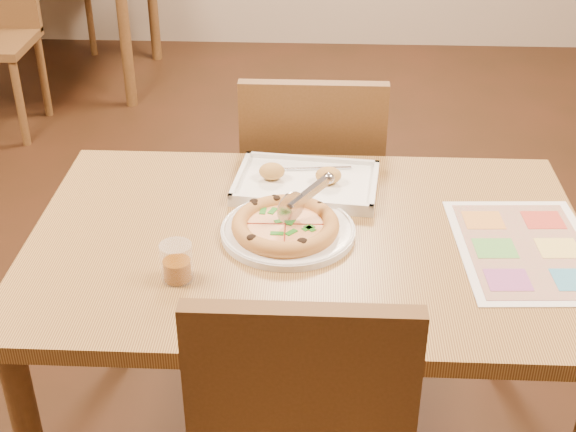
{
  "coord_description": "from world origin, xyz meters",
  "views": [
    {
      "loc": [
        0.03,
        -1.58,
        1.72
      ],
      "look_at": [
        -0.05,
        0.01,
        0.77
      ],
      "focal_mm": 50.0,
      "sensor_mm": 36.0,
      "label": 1
    }
  ],
  "objects_px": {
    "pizza_cutter": "(304,197)",
    "glass_tumbler": "(177,264)",
    "dining_table": "(308,266)",
    "chair_far": "(312,174)",
    "plate": "(288,231)",
    "appetizer_tray": "(305,183)",
    "menu": "(526,249)",
    "pizza": "(285,225)"
  },
  "relations": [
    {
      "from": "plate",
      "to": "menu",
      "type": "bearing_deg",
      "value": -4.29
    },
    {
      "from": "dining_table",
      "to": "menu",
      "type": "xyz_separation_m",
      "value": [
        0.5,
        -0.03,
        0.09
      ]
    },
    {
      "from": "chair_far",
      "to": "pizza_cutter",
      "type": "distance_m",
      "value": 0.62
    },
    {
      "from": "dining_table",
      "to": "pizza",
      "type": "relative_size",
      "value": 5.19
    },
    {
      "from": "pizza",
      "to": "pizza_cutter",
      "type": "height_order",
      "value": "pizza_cutter"
    },
    {
      "from": "plate",
      "to": "appetizer_tray",
      "type": "height_order",
      "value": "appetizer_tray"
    },
    {
      "from": "dining_table",
      "to": "appetizer_tray",
      "type": "xyz_separation_m",
      "value": [
        -0.01,
        0.23,
        0.1
      ]
    },
    {
      "from": "dining_table",
      "to": "pizza_cutter",
      "type": "relative_size",
      "value": 10.5
    },
    {
      "from": "pizza",
      "to": "pizza_cutter",
      "type": "relative_size",
      "value": 2.02
    },
    {
      "from": "chair_far",
      "to": "glass_tumbler",
      "type": "xyz_separation_m",
      "value": [
        -0.27,
        -0.79,
        0.19
      ]
    },
    {
      "from": "menu",
      "to": "glass_tumbler",
      "type": "bearing_deg",
      "value": -169.02
    },
    {
      "from": "dining_table",
      "to": "menu",
      "type": "distance_m",
      "value": 0.5
    },
    {
      "from": "menu",
      "to": "pizza_cutter",
      "type": "bearing_deg",
      "value": 172.6
    },
    {
      "from": "chair_far",
      "to": "glass_tumbler",
      "type": "bearing_deg",
      "value": 70.72
    },
    {
      "from": "pizza",
      "to": "appetizer_tray",
      "type": "height_order",
      "value": "appetizer_tray"
    },
    {
      "from": "glass_tumbler",
      "to": "appetizer_tray",
      "type": "bearing_deg",
      "value": 57.81
    },
    {
      "from": "appetizer_tray",
      "to": "menu",
      "type": "height_order",
      "value": "appetizer_tray"
    },
    {
      "from": "appetizer_tray",
      "to": "glass_tumbler",
      "type": "relative_size",
      "value": 4.43
    },
    {
      "from": "chair_far",
      "to": "glass_tumbler",
      "type": "distance_m",
      "value": 0.85
    },
    {
      "from": "dining_table",
      "to": "pizza_cutter",
      "type": "xyz_separation_m",
      "value": [
        -0.01,
        0.03,
        0.17
      ]
    },
    {
      "from": "chair_far",
      "to": "dining_table",
      "type": "bearing_deg",
      "value": 90.0
    },
    {
      "from": "chair_far",
      "to": "pizza",
      "type": "distance_m",
      "value": 0.63
    },
    {
      "from": "pizza_cutter",
      "to": "pizza",
      "type": "bearing_deg",
      "value": 179.69
    },
    {
      "from": "pizza",
      "to": "dining_table",
      "type": "bearing_deg",
      "value": 2.43
    },
    {
      "from": "chair_far",
      "to": "plate",
      "type": "xyz_separation_m",
      "value": [
        -0.05,
        -0.6,
        0.16
      ]
    },
    {
      "from": "menu",
      "to": "dining_table",
      "type": "bearing_deg",
      "value": 176.02
    },
    {
      "from": "dining_table",
      "to": "pizza_cutter",
      "type": "height_order",
      "value": "pizza_cutter"
    },
    {
      "from": "chair_far",
      "to": "pizza",
      "type": "xyz_separation_m",
      "value": [
        -0.05,
        -0.6,
        0.18
      ]
    },
    {
      "from": "pizza_cutter",
      "to": "dining_table",
      "type": "bearing_deg",
      "value": -108.87
    },
    {
      "from": "pizza",
      "to": "pizza_cutter",
      "type": "bearing_deg",
      "value": 39.42
    },
    {
      "from": "chair_far",
      "to": "pizza_cutter",
      "type": "bearing_deg",
      "value": 88.8
    },
    {
      "from": "plate",
      "to": "pizza",
      "type": "xyz_separation_m",
      "value": [
        -0.01,
        -0.01,
        0.02
      ]
    },
    {
      "from": "glass_tumbler",
      "to": "pizza_cutter",
      "type": "bearing_deg",
      "value": 39.36
    },
    {
      "from": "pizza_cutter",
      "to": "glass_tumbler",
      "type": "distance_m",
      "value": 0.34
    },
    {
      "from": "plate",
      "to": "pizza_cutter",
      "type": "xyz_separation_m",
      "value": [
        0.04,
        0.03,
        0.08
      ]
    },
    {
      "from": "glass_tumbler",
      "to": "menu",
      "type": "distance_m",
      "value": 0.79
    },
    {
      "from": "glass_tumbler",
      "to": "plate",
      "type": "bearing_deg",
      "value": 39.92
    },
    {
      "from": "menu",
      "to": "pizza",
      "type": "bearing_deg",
      "value": 176.64
    },
    {
      "from": "chair_far",
      "to": "appetizer_tray",
      "type": "bearing_deg",
      "value": 87.99
    },
    {
      "from": "pizza_cutter",
      "to": "glass_tumbler",
      "type": "bearing_deg",
      "value": 179.63
    },
    {
      "from": "pizza_cutter",
      "to": "appetizer_tray",
      "type": "bearing_deg",
      "value": 50.55
    },
    {
      "from": "dining_table",
      "to": "pizza",
      "type": "height_order",
      "value": "pizza"
    }
  ]
}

